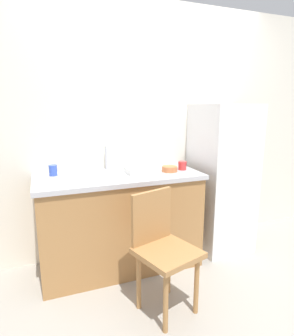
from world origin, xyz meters
TOP-DOWN VIEW (x-y plane):
  - ground_plane at (0.00, 0.00)m, footprint 8.00×8.00m
  - back_wall at (0.00, 1.00)m, footprint 4.80×0.10m
  - cabinet_base at (-0.43, 0.65)m, footprint 1.44×0.60m
  - countertop at (-0.43, 0.65)m, footprint 1.48×0.64m
  - faucet at (-0.49, 0.90)m, footprint 0.02×0.02m
  - refrigerator at (0.68, 0.66)m, footprint 0.53×0.59m
  - chair at (-0.30, -0.02)m, footprint 0.50×0.50m
  - dish_tray at (-0.22, 0.63)m, footprint 0.28×0.20m
  - terracotta_bowl at (0.05, 0.59)m, footprint 0.15×0.15m
  - cup_red at (0.19, 0.62)m, footprint 0.08×0.08m
  - cup_blue at (-0.99, 0.82)m, footprint 0.07×0.07m

SIDE VIEW (x-z plane):
  - ground_plane at x=0.00m, z-range 0.00..0.00m
  - cabinet_base at x=-0.43m, z-range 0.00..0.86m
  - chair at x=-0.30m, z-range 0.05..0.94m
  - refrigerator at x=0.68m, z-range 0.00..1.52m
  - countertop at x=-0.43m, z-range 0.86..0.90m
  - dish_tray at x=-0.22m, z-range 0.90..0.95m
  - terracotta_bowl at x=0.05m, z-range 0.90..0.95m
  - cup_red at x=0.19m, z-range 0.90..0.98m
  - cup_blue at x=-0.99m, z-range 0.90..0.99m
  - faucet at x=-0.49m, z-range 0.90..1.12m
  - back_wall at x=0.00m, z-range 0.00..2.50m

